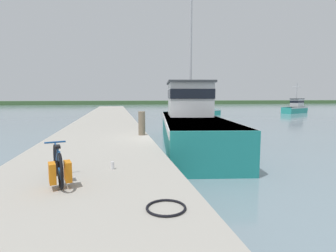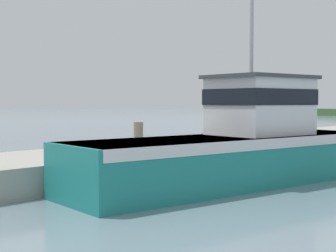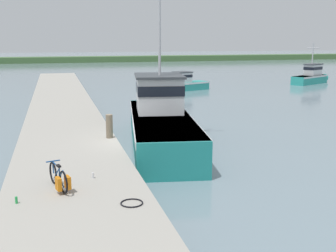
{
  "view_description": "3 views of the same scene",
  "coord_description": "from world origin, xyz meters",
  "px_view_note": "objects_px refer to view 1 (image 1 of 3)",
  "views": [
    {
      "loc": [
        -2.31,
        -11.59,
        2.65
      ],
      "look_at": [
        -0.37,
        -1.96,
        1.56
      ],
      "focal_mm": 28.0,
      "sensor_mm": 36.0,
      "label": 1
    },
    {
      "loc": [
        11.31,
        -11.51,
        2.67
      ],
      "look_at": [
        0.44,
        0.27,
        1.91
      ],
      "focal_mm": 55.0,
      "sensor_mm": 36.0,
      "label": 2
    },
    {
      "loc": [
        -3.47,
        -18.67,
        5.41
      ],
      "look_at": [
        1.6,
        0.12,
        1.38
      ],
      "focal_mm": 45.0,
      "sensor_mm": 36.0,
      "label": 3
    }
  ],
  "objects_px": {
    "boat_green_anchored": "(202,110)",
    "bicycle_touring": "(59,166)",
    "fishing_boat_main": "(191,122)",
    "boat_orange_near": "(296,107)",
    "mooring_post": "(142,123)",
    "water_bottle_by_bike": "(113,165)"
  },
  "relations": [
    {
      "from": "boat_green_anchored",
      "to": "bicycle_touring",
      "type": "relative_size",
      "value": 3.37
    },
    {
      "from": "fishing_boat_main",
      "to": "boat_orange_near",
      "type": "relative_size",
      "value": 2.03
    },
    {
      "from": "boat_green_anchored",
      "to": "mooring_post",
      "type": "xyz_separation_m",
      "value": [
        -11.13,
        -23.9,
        0.7
      ]
    },
    {
      "from": "fishing_boat_main",
      "to": "boat_orange_near",
      "type": "bearing_deg",
      "value": 53.07
    },
    {
      "from": "fishing_boat_main",
      "to": "bicycle_touring",
      "type": "height_order",
      "value": "fishing_boat_main"
    },
    {
      "from": "boat_orange_near",
      "to": "bicycle_touring",
      "type": "relative_size",
      "value": 3.88
    },
    {
      "from": "fishing_boat_main",
      "to": "water_bottle_by_bike",
      "type": "height_order",
      "value": "fishing_boat_main"
    },
    {
      "from": "boat_orange_near",
      "to": "bicycle_touring",
      "type": "bearing_deg",
      "value": -70.91
    },
    {
      "from": "boat_green_anchored",
      "to": "water_bottle_by_bike",
      "type": "height_order",
      "value": "boat_green_anchored"
    },
    {
      "from": "boat_orange_near",
      "to": "mooring_post",
      "type": "height_order",
      "value": "boat_orange_near"
    },
    {
      "from": "boat_orange_near",
      "to": "boat_green_anchored",
      "type": "relative_size",
      "value": 1.15
    },
    {
      "from": "boat_orange_near",
      "to": "fishing_boat_main",
      "type": "bearing_deg",
      "value": -74.01
    },
    {
      "from": "boat_orange_near",
      "to": "water_bottle_by_bike",
      "type": "height_order",
      "value": "boat_orange_near"
    },
    {
      "from": "bicycle_touring",
      "to": "boat_green_anchored",
      "type": "bearing_deg",
      "value": 50.07
    },
    {
      "from": "boat_green_anchored",
      "to": "water_bottle_by_bike",
      "type": "xyz_separation_m",
      "value": [
        -12.41,
        -29.57,
        0.24
      ]
    },
    {
      "from": "boat_orange_near",
      "to": "water_bottle_by_bike",
      "type": "relative_size",
      "value": 36.25
    },
    {
      "from": "bicycle_touring",
      "to": "fishing_boat_main",
      "type": "bearing_deg",
      "value": 42.04
    },
    {
      "from": "boat_orange_near",
      "to": "boat_green_anchored",
      "type": "bearing_deg",
      "value": -109.76
    },
    {
      "from": "boat_green_anchored",
      "to": "water_bottle_by_bike",
      "type": "bearing_deg",
      "value": 136.73
    },
    {
      "from": "bicycle_touring",
      "to": "water_bottle_by_bike",
      "type": "height_order",
      "value": "bicycle_touring"
    },
    {
      "from": "fishing_boat_main",
      "to": "water_bottle_by_bike",
      "type": "bearing_deg",
      "value": -109.88
    },
    {
      "from": "water_bottle_by_bike",
      "to": "fishing_boat_main",
      "type": "bearing_deg",
      "value": 61.05
    }
  ]
}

